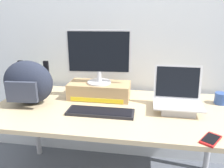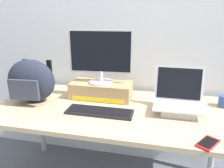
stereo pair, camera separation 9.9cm
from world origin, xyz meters
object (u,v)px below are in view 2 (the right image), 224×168
object	(u,v)px
desktop_monitor	(101,56)
open_laptop	(178,104)
toner_box_yellow	(101,90)
plush_toy	(36,82)
messenger_backpack	(31,81)
cell_phone	(208,143)
external_keyboard	(100,112)

from	to	relation	value
desktop_monitor	open_laptop	xyz separation A→B (m)	(0.58, -0.14, -0.28)
open_laptop	toner_box_yellow	bearing A→B (deg)	166.59
toner_box_yellow	open_laptop	world-z (taller)	open_laptop
toner_box_yellow	plush_toy	distance (m)	0.66
messenger_backpack	plush_toy	distance (m)	0.37
desktop_monitor	messenger_backpack	distance (m)	0.56
messenger_backpack	cell_phone	world-z (taller)	messenger_backpack
toner_box_yellow	external_keyboard	xyz separation A→B (m)	(0.07, -0.28, -0.05)
cell_phone	plush_toy	bearing A→B (deg)	-170.95
external_keyboard	cell_phone	xyz separation A→B (m)	(0.65, -0.23, -0.01)
toner_box_yellow	external_keyboard	distance (m)	0.30
external_keyboard	cell_phone	bearing A→B (deg)	-19.15
desktop_monitor	external_keyboard	xyz separation A→B (m)	(0.07, -0.28, -0.33)
external_keyboard	plush_toy	world-z (taller)	plush_toy
cell_phone	plush_toy	xyz separation A→B (m)	(-1.37, 0.63, 0.04)
messenger_backpack	plush_toy	world-z (taller)	messenger_backpack
external_keyboard	messenger_backpack	size ratio (longest dim) A/B	1.20
open_laptop	external_keyboard	distance (m)	0.54
desktop_monitor	cell_phone	size ratio (longest dim) A/B	3.05
desktop_monitor	cell_phone	xyz separation A→B (m)	(0.72, -0.51, -0.33)
toner_box_yellow	cell_phone	distance (m)	0.88
toner_box_yellow	cell_phone	world-z (taller)	toner_box_yellow
toner_box_yellow	desktop_monitor	xyz separation A→B (m)	(0.00, -0.00, 0.28)
messenger_backpack	cell_phone	xyz separation A→B (m)	(1.21, -0.32, -0.16)
toner_box_yellow	external_keyboard	size ratio (longest dim) A/B	1.05
plush_toy	messenger_backpack	bearing A→B (deg)	-62.87
external_keyboard	cell_phone	world-z (taller)	external_keyboard
open_laptop	plush_toy	distance (m)	1.26
cell_phone	plush_toy	size ratio (longest dim) A/B	1.77
external_keyboard	cell_phone	distance (m)	0.69
open_laptop	cell_phone	distance (m)	0.40
toner_box_yellow	messenger_backpack	bearing A→B (deg)	-158.76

